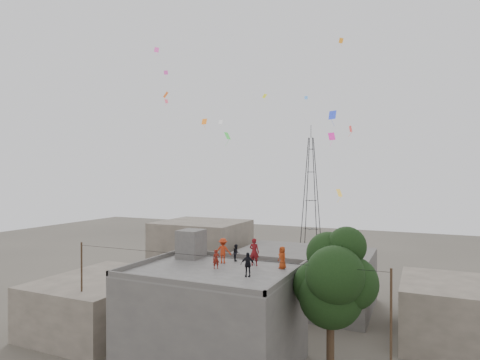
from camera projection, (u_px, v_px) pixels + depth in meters
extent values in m
cube|color=#53514E|center=(213.00, 319.00, 25.09)|extent=(10.00, 8.00, 6.00)
cube|color=#5B5955|center=(213.00, 271.00, 25.06)|extent=(10.00, 8.00, 0.10)
cube|color=#53514E|center=(239.00, 256.00, 28.64)|extent=(10.00, 0.15, 0.30)
cube|color=#53514E|center=(179.00, 283.00, 21.49)|extent=(10.00, 0.15, 0.30)
cube|color=#53514E|center=(289.00, 275.00, 23.03)|extent=(0.15, 8.00, 0.30)
cube|color=#53514E|center=(149.00, 261.00, 27.09)|extent=(0.15, 8.00, 0.30)
cube|color=#53514E|center=(191.00, 244.00, 28.74)|extent=(1.60, 1.80, 2.00)
cube|color=#61584C|center=(102.00, 303.00, 31.46)|extent=(8.00, 10.00, 4.00)
cube|color=#53514E|center=(304.00, 278.00, 37.03)|extent=(12.00, 9.00, 5.00)
cube|color=#61584C|center=(202.00, 253.00, 43.79)|extent=(9.00, 8.00, 7.00)
cube|color=#61584C|center=(454.00, 313.00, 28.44)|extent=(7.00, 8.00, 4.40)
cylinder|color=black|center=(330.00, 353.00, 22.59)|extent=(0.44, 0.44, 4.00)
cylinder|color=black|center=(333.00, 324.00, 22.61)|extent=(0.64, 0.91, 2.14)
sphere|color=black|center=(330.00, 296.00, 22.56)|extent=(3.60, 3.60, 3.60)
sphere|color=black|center=(351.00, 283.00, 22.37)|extent=(3.00, 3.00, 3.00)
sphere|color=black|center=(317.00, 285.00, 23.38)|extent=(2.80, 2.80, 2.80)
sphere|color=black|center=(335.00, 275.00, 21.65)|extent=(3.20, 3.20, 3.20)
sphere|color=black|center=(329.00, 254.00, 23.48)|extent=(2.60, 2.60, 2.60)
sphere|color=black|center=(347.00, 246.00, 22.75)|extent=(2.20, 2.20, 2.20)
cylinder|color=black|center=(82.00, 296.00, 27.64)|extent=(0.12, 0.12, 7.40)
cylinder|color=black|center=(391.00, 343.00, 19.85)|extent=(0.12, 0.12, 7.40)
cylinder|color=black|center=(211.00, 257.00, 23.71)|extent=(20.00, 0.52, 0.02)
cylinder|color=black|center=(304.00, 195.00, 62.70)|extent=(1.27, 1.27, 18.01)
cylinder|color=black|center=(315.00, 195.00, 62.00)|extent=(1.27, 1.27, 18.01)
cylinder|color=black|center=(317.00, 195.00, 63.55)|extent=(1.27, 1.27, 18.01)
cylinder|color=black|center=(307.00, 194.00, 64.25)|extent=(1.27, 1.27, 18.01)
cube|color=black|center=(311.00, 229.00, 63.18)|extent=(2.36, 0.08, 0.08)
cube|color=black|center=(311.00, 229.00, 63.18)|extent=(0.08, 2.36, 0.08)
cube|color=black|center=(311.00, 200.00, 63.13)|extent=(1.81, 0.08, 0.08)
cube|color=black|center=(311.00, 200.00, 63.13)|extent=(0.08, 1.81, 0.08)
cube|color=black|center=(311.00, 172.00, 63.09)|extent=(1.26, 0.08, 0.08)
cube|color=black|center=(311.00, 172.00, 63.09)|extent=(0.08, 1.26, 0.08)
cube|color=black|center=(311.00, 149.00, 63.05)|extent=(0.82, 0.08, 0.08)
cube|color=black|center=(311.00, 149.00, 63.05)|extent=(0.08, 0.82, 0.08)
cylinder|color=black|center=(311.00, 131.00, 63.02)|extent=(0.08, 0.08, 2.00)
imported|color=maroon|center=(254.00, 252.00, 26.23)|extent=(0.66, 0.44, 1.80)
imported|color=#A13512|center=(282.00, 258.00, 25.35)|extent=(0.82, 0.78, 1.41)
imported|color=black|center=(236.00, 253.00, 27.68)|extent=(0.66, 0.70, 1.15)
imported|color=black|center=(248.00, 264.00, 23.37)|extent=(0.88, 0.52, 1.41)
imported|color=#B53114|center=(223.00, 251.00, 26.94)|extent=(1.21, 0.87, 1.68)
imported|color=maroon|center=(216.00, 259.00, 25.35)|extent=(0.52, 0.51, 1.20)
plane|color=orange|center=(204.00, 122.00, 31.42)|extent=(0.48, 0.19, 0.45)
plane|color=#F827AB|center=(332.00, 136.00, 30.55)|extent=(0.61, 0.42, 0.55)
plane|color=#F6FF27|center=(265.00, 96.00, 36.72)|extent=(0.39, 0.49, 0.32)
plane|color=blue|center=(332.00, 115.00, 25.93)|extent=(0.55, 0.35, 0.55)
plane|color=silver|center=(221.00, 122.00, 38.09)|extent=(0.40, 0.11, 0.38)
plane|color=orange|center=(341.00, 41.00, 32.57)|extent=(0.37, 0.41, 0.37)
plane|color=green|center=(227.00, 136.00, 27.36)|extent=(0.27, 0.56, 0.49)
plane|color=red|center=(351.00, 129.00, 30.52)|extent=(0.31, 0.46, 0.47)
plane|color=#E95B18|center=(166.00, 95.00, 28.31)|extent=(0.41, 0.53, 0.38)
plane|color=#5098F2|center=(306.00, 98.00, 39.70)|extent=(0.31, 0.10, 0.31)
plane|color=#DA45A8|center=(166.00, 73.00, 35.04)|extent=(0.38, 0.27, 0.31)
plane|color=yellow|center=(339.00, 193.00, 24.78)|extent=(0.33, 0.53, 0.46)
plane|color=#FF50BC|center=(157.00, 50.00, 34.56)|extent=(0.34, 0.44, 0.38)
plane|color=#FF507E|center=(166.00, 101.00, 35.48)|extent=(0.35, 0.17, 0.32)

